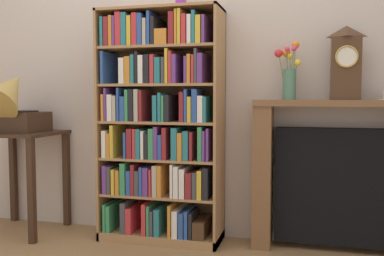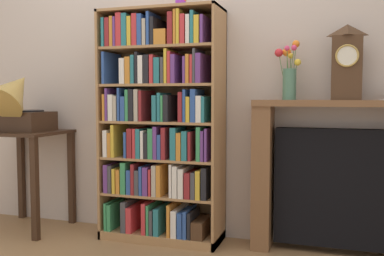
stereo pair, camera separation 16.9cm
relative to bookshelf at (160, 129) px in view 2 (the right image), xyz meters
name	(u,v)px [view 2 (the right image)]	position (x,y,z in m)	size (l,w,h in m)	color
ground_plane	(156,245)	(0.01, -0.11, -0.79)	(7.63, 6.40, 0.02)	#997047
wall_back	(179,56)	(0.06, 0.22, 0.52)	(4.63, 0.08, 2.60)	beige
bookshelf	(160,129)	(0.00, 0.00, 0.00)	(0.84, 0.33, 1.60)	#A87A4C
side_table_left	(27,156)	(-1.06, -0.08, -0.22)	(0.54, 0.51, 0.74)	#382316
gramophone	(19,103)	(-1.06, -0.15, 0.18)	(0.35, 0.48, 0.51)	#382316
fireplace_mantel	(339,179)	(1.18, 0.08, -0.30)	(1.08, 0.24, 0.98)	brown
mantel_clock	(347,62)	(1.21, 0.05, 0.43)	(0.18, 0.14, 0.46)	#472D1C
flower_vase	(289,75)	(0.87, 0.06, 0.36)	(0.17, 0.12, 0.38)	#4C7A60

